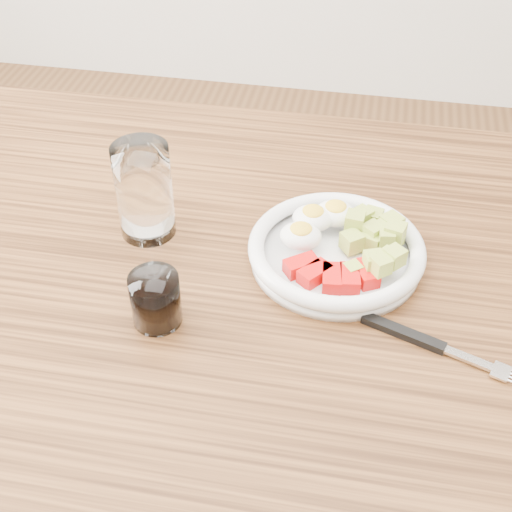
% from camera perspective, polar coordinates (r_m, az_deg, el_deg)
% --- Properties ---
extents(dining_table, '(1.50, 0.90, 0.77)m').
position_cam_1_polar(dining_table, '(1.03, 0.44, -5.90)').
color(dining_table, brown).
rests_on(dining_table, ground).
extents(bowl, '(0.24, 0.24, 0.06)m').
position_cam_1_polar(bowl, '(0.98, 6.52, 0.67)').
color(bowl, white).
rests_on(bowl, dining_table).
extents(fork, '(0.22, 0.09, 0.01)m').
position_cam_1_polar(fork, '(0.90, 13.50, -6.71)').
color(fork, black).
rests_on(fork, dining_table).
extents(water_glass, '(0.08, 0.08, 0.14)m').
position_cam_1_polar(water_glass, '(1.01, -8.94, 5.15)').
color(water_glass, white).
rests_on(water_glass, dining_table).
extents(coffee_glass, '(0.06, 0.06, 0.07)m').
position_cam_1_polar(coffee_glass, '(0.89, -8.04, -3.48)').
color(coffee_glass, white).
rests_on(coffee_glass, dining_table).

